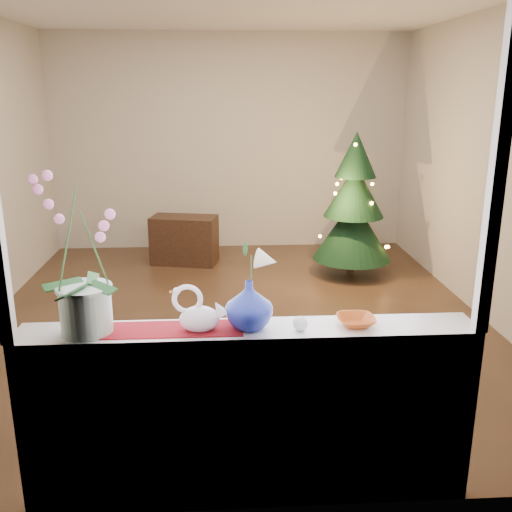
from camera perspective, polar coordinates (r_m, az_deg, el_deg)
The scene contains 16 objects.
ground at distance 5.28m, azimuth -1.98°, elevation -6.12°, with size 5.00×5.00×0.00m, color #352115.
wall_back at distance 7.41m, azimuth -2.66°, elevation 11.16°, with size 4.50×0.10×2.70m, color beige.
wall_front at distance 2.47m, azimuth -0.60°, elevation 0.77°, with size 4.50×0.10×2.70m, color beige.
wall_right at distance 5.46m, azimuth 22.44°, elevation 8.13°, with size 0.10×5.00×2.70m, color beige.
window_apron at distance 2.88m, azimuth -0.59°, elevation -16.70°, with size 2.20×0.08×0.88m, color white.
windowsill at distance 2.74m, azimuth -0.71°, elevation -7.59°, with size 2.20×0.26×0.04m, color white.
window_frame at distance 2.43m, azimuth -0.66°, elevation 8.94°, with size 2.22×0.06×1.60m, color white, non-canonical shape.
runner at distance 2.74m, azimuth -8.73°, elevation -7.26°, with size 0.70×0.20×0.01m, color maroon.
orchid_pot at distance 2.68m, azimuth -17.11°, elevation 0.11°, with size 0.26×0.26×0.76m, color beige, non-canonical shape.
swan at distance 2.68m, azimuth -5.70°, elevation -5.31°, with size 0.26×0.12×0.22m, color white, non-canonical shape.
blue_vase at distance 2.69m, azimuth -0.70°, elevation -4.55°, with size 0.26×0.26×0.27m, color navy.
lily at distance 2.61m, azimuth -0.72°, elevation 0.31°, with size 0.15×0.09×0.20m, color silver, non-canonical shape.
paperweight at distance 2.70m, azimuth 4.46°, elevation -6.75°, with size 0.07×0.07×0.07m, color silver.
amber_dish at distance 2.80m, azimuth 9.96°, elevation -6.49°, with size 0.16×0.16×0.04m, color #A44312.
xmas_tree at distance 6.37m, azimuth 9.75°, elevation 5.05°, with size 0.87×0.87×1.59m, color black, non-canonical shape.
side_table at distance 6.86m, azimuth -7.17°, elevation 1.60°, with size 0.76×0.38×0.57m, color black.
Camera 1 is at (-0.12, -4.88, 2.01)m, focal length 40.00 mm.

